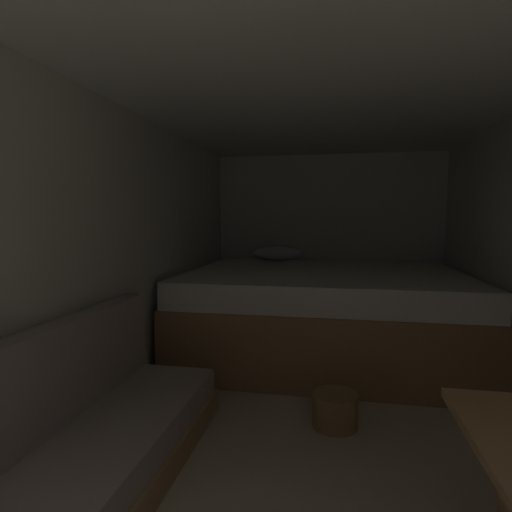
% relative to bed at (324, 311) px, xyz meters
% --- Properties ---
extents(ground_plane, '(6.93, 6.93, 0.00)m').
position_rel_bed_xyz_m(ground_plane, '(0.00, -1.42, -0.38)').
color(ground_plane, beige).
extents(wall_back, '(2.64, 0.05, 1.96)m').
position_rel_bed_xyz_m(wall_back, '(0.00, 1.06, 0.59)').
color(wall_back, silver).
rests_on(wall_back, ground).
extents(wall_left, '(0.05, 4.93, 1.96)m').
position_rel_bed_xyz_m(wall_left, '(-1.29, -1.42, 0.59)').
color(wall_left, silver).
rests_on(wall_left, ground).
extents(ceiling_slab, '(2.64, 4.93, 0.05)m').
position_rel_bed_xyz_m(ceiling_slab, '(0.00, -1.42, 1.60)').
color(ceiling_slab, white).
rests_on(ceiling_slab, wall_left).
extents(bed, '(2.42, 1.99, 0.93)m').
position_rel_bed_xyz_m(bed, '(0.00, 0.00, 0.00)').
color(bed, '#9E7247').
rests_on(bed, ground).
extents(sofa_left, '(0.61, 2.07, 0.75)m').
position_rel_bed_xyz_m(sofa_left, '(-1.00, -2.33, -0.15)').
color(sofa_left, tan).
rests_on(sofa_left, ground).
extents(wicker_basket, '(0.27, 0.27, 0.20)m').
position_rel_bed_xyz_m(wicker_basket, '(0.11, -1.38, -0.28)').
color(wicker_basket, olive).
rests_on(wicker_basket, ground).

